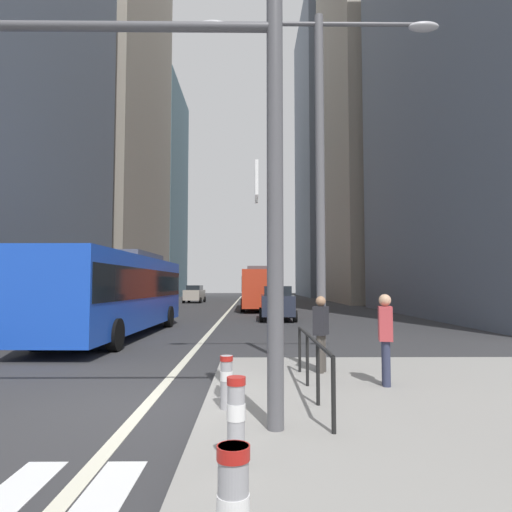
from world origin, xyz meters
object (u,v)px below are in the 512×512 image
Objects in this scene: city_bus_red_distant at (264,286)px; bollard_right at (226,379)px; pedestrian_far at (385,335)px; city_bus_red_receding at (258,287)px; car_oncoming_mid at (195,294)px; pedestrian_waiting at (321,330)px; city_bus_blue_oncoming at (118,289)px; car_receding_near at (277,303)px; traffic_signal_gantry at (103,127)px; street_lamp_post at (320,139)px; bollard_left at (236,418)px; car_receding_far at (268,291)px.

bollard_right is (-1.92, -49.31, -1.24)m from city_bus_red_distant.
city_bus_red_receding is at bearing 94.02° from pedestrian_far.
car_oncoming_mid is 41.39m from pedestrian_waiting.
city_bus_blue_oncoming is at bearing -107.04° from city_bus_red_receding.
city_bus_red_receding is at bearing 88.23° from bollard_right.
pedestrian_far is (1.04, -17.27, 0.10)m from car_receding_near.
city_bus_blue_oncoming is 1.77× the size of traffic_signal_gantry.
street_lamp_post reaches higher than pedestrian_waiting.
car_receding_near is 21.07m from bollard_left.
city_bus_red_distant is 50.46m from traffic_signal_gantry.
traffic_signal_gantry reaches higher than car_receding_far.
bollard_left is at bearing -91.88° from city_bus_red_distant.
traffic_signal_gantry is (-3.53, -50.29, 2.31)m from city_bus_red_distant.
city_bus_blue_oncoming is at bearing 105.42° from traffic_signal_gantry.
pedestrian_waiting is at bearing -49.88° from city_bus_blue_oncoming.
bollard_right is (1.62, 0.97, -3.55)m from traffic_signal_gantry.
car_receding_near is 16.44m from street_lamp_post.
city_bus_red_distant is 2.58× the size of car_oncoming_mid.
city_bus_blue_oncoming is 14.00m from bollard_left.
pedestrian_far is (2.89, 1.53, 0.50)m from bollard_right.
city_bus_blue_oncoming is 2.67× the size of car_receding_near.
pedestrian_waiting is at bearing -90.05° from city_bus_red_distant.
traffic_signal_gantry is (-3.46, -19.77, 3.16)m from car_receding_near.
city_bus_red_receding is at bearing 92.05° from pedestrian_waiting.
traffic_signal_gantry reaches higher than city_bus_blue_oncoming.
city_bus_blue_oncoming is 13.09× the size of bollard_left.
car_receding_far is 58.76m from pedestrian_far.
city_bus_red_distant reaches higher than bollard_left.
city_bus_red_receding is 2.76× the size of car_receding_far.
city_bus_blue_oncoming is 12.10m from pedestrian_far.
car_oncoming_mid is at bearing 95.64° from traffic_signal_gantry.
bollard_left is (-0.69, -31.84, -1.17)m from city_bus_red_receding.
car_oncoming_mid is 0.57× the size of street_lamp_post.
city_bus_red_distant reaches higher than bollard_right.
pedestrian_far is at bearing 54.49° from bollard_left.
car_oncoming_mid is 41.49m from street_lamp_post.
pedestrian_waiting is at bearing -89.89° from car_receding_near.
pedestrian_far reaches higher than bollard_left.
city_bus_red_receding is 15.45m from car_oncoming_mid.
city_bus_blue_oncoming is 10.48m from car_receding_near.
pedestrian_far is at bearing -88.84° from city_bus_red_distant.
city_bus_red_receding is 19.70m from city_bus_red_distant.
city_bus_red_distant is at bearing 89.99° from street_lamp_post.
city_bus_red_receding is at bearing 92.13° from street_lamp_post.
car_receding_far is 57.53m from street_lamp_post.
city_bus_blue_oncoming is at bearing -129.94° from car_receding_near.
car_oncoming_mid is 2.80× the size of pedestrian_waiting.
traffic_signal_gantry is 4.21× the size of pedestrian_waiting.
city_bus_red_distant is at bearing 85.98° from traffic_signal_gantry.
bollard_left is (-1.62, -21.00, -0.33)m from car_receding_near.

